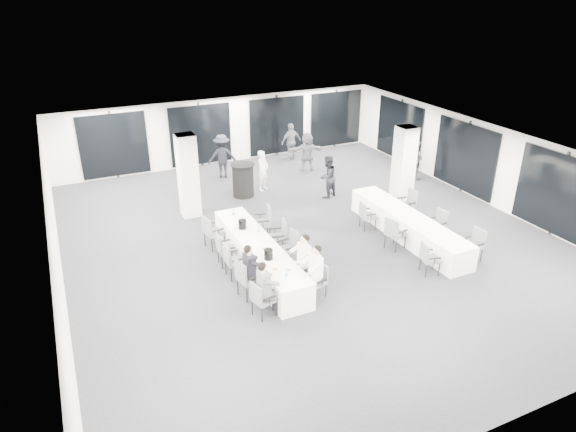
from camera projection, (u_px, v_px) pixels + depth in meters
name	position (u px, v px, depth m)	size (l,w,h in m)	color
room	(317.00, 180.00, 16.51)	(14.04, 16.04, 2.84)	black
column_left	(188.00, 176.00, 16.81)	(0.60, 0.60, 2.80)	silver
column_right	(404.00, 166.00, 17.69)	(0.60, 0.60, 2.80)	silver
banquet_table_main	(259.00, 255.00, 14.08)	(0.90, 5.00, 0.75)	white
banquet_table_side	(407.00, 226.00, 15.72)	(0.90, 5.00, 0.75)	white
cocktail_table	(243.00, 180.00, 18.66)	(0.89, 0.89, 1.23)	black
chair_main_left_near	(261.00, 298.00, 11.93)	(0.57, 0.59, 0.93)	#56595E
chair_main_left_second	(246.00, 277.00, 12.65)	(0.61, 0.65, 1.03)	#56595E
chair_main_left_mid	(232.00, 259.00, 13.53)	(0.51, 0.56, 0.97)	#56595E
chair_main_left_fourth	(224.00, 248.00, 14.11)	(0.51, 0.57, 0.96)	#56595E
chair_main_left_far	(211.00, 230.00, 15.02)	(0.61, 0.64, 1.00)	#56595E
chair_main_right_near	(318.00, 278.00, 12.78)	(0.53, 0.55, 0.86)	#56595E
chair_main_right_second	(307.00, 266.00, 13.28)	(0.49, 0.53, 0.88)	#56595E
chair_main_right_mid	(290.00, 246.00, 14.13)	(0.54, 0.60, 1.02)	#56595E
chair_main_right_fourth	(279.00, 235.00, 14.72)	(0.63, 0.66, 1.03)	#56595E
chair_main_right_far	(264.00, 220.00, 15.64)	(0.62, 0.66, 1.03)	#56595E
chair_side_left_near	(428.00, 257.00, 13.72)	(0.54, 0.57, 0.90)	#56595E
chair_side_left_mid	(394.00, 232.00, 14.96)	(0.61, 0.63, 0.99)	#56595E
chair_side_left_far	(366.00, 214.00, 16.22)	(0.51, 0.55, 0.89)	#56595E
chair_side_right_near	(475.00, 243.00, 14.37)	(0.51, 0.56, 0.95)	#56595E
chair_side_right_mid	(439.00, 223.00, 15.63)	(0.51, 0.55, 0.91)	#56595E
chair_side_right_far	(408.00, 203.00, 16.86)	(0.55, 0.61, 1.02)	#56595E
seated_guest_a	(266.00, 285.00, 11.89)	(0.50, 0.38, 1.44)	#5A5D61
seated_guest_b	(252.00, 267.00, 12.64)	(0.50, 0.38, 1.44)	black
seated_guest_c	(313.00, 269.00, 12.57)	(0.50, 0.38, 1.44)	white
seated_guest_d	(302.00, 257.00, 13.09)	(0.50, 0.38, 1.44)	white
standing_guest_a	(263.00, 168.00, 19.11)	(0.63, 0.51, 1.73)	white
standing_guest_b	(327.00, 174.00, 18.46)	(0.85, 0.52, 1.77)	black
standing_guest_c	(222.00, 153.00, 20.31)	(1.28, 0.65, 1.98)	black
standing_guest_d	(291.00, 139.00, 22.32)	(1.09, 0.61, 1.86)	#5A5D61
standing_guest_e	(403.00, 148.00, 20.81)	(0.98, 0.60, 2.03)	white
standing_guest_f	(307.00, 149.00, 21.08)	(1.68, 0.65, 1.83)	#5A5D61
standing_guest_g	(191.00, 170.00, 18.81)	(0.66, 0.53, 1.80)	#5A5D61
standing_guest_h	(414.00, 157.00, 20.25)	(0.85, 0.52, 1.76)	#5A5D61
ice_bucket_near	(268.00, 254.00, 13.08)	(0.24, 0.24, 0.27)	black
ice_bucket_far	(242.00, 224.00, 14.68)	(0.23, 0.23, 0.27)	black
water_bottle_a	(286.00, 274.00, 12.28)	(0.06, 0.06, 0.20)	silver
water_bottle_b	(259.00, 230.00, 14.43)	(0.07, 0.07, 0.21)	silver
water_bottle_c	(233.00, 213.00, 15.44)	(0.07, 0.07, 0.24)	silver
plate_a	(275.00, 269.00, 12.64)	(0.22, 0.22, 0.03)	white
plate_b	(289.00, 270.00, 12.60)	(0.20, 0.20, 0.03)	white
plate_c	(264.00, 249.00, 13.60)	(0.22, 0.22, 0.03)	white
wine_glass	(302.00, 273.00, 12.20)	(0.08, 0.08, 0.20)	silver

